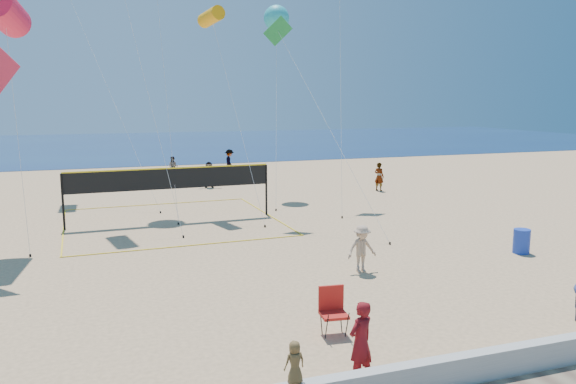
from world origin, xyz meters
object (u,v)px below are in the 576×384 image
object	(u,v)px
trash_barrel	(522,241)
woman	(361,342)
volleyball_net	(171,185)
camp_chair	(333,307)

from	to	relation	value
trash_barrel	woman	bearing A→B (deg)	-145.95
volleyball_net	woman	bearing A→B (deg)	-85.99
trash_barrel	camp_chair	bearing A→B (deg)	-155.36
camp_chair	volleyball_net	distance (m)	14.31
camp_chair	trash_barrel	xyz separation A→B (m)	(9.56, 4.39, -0.21)
camp_chair	trash_barrel	world-z (taller)	camp_chair
volleyball_net	camp_chair	bearing A→B (deg)	-83.39
woman	trash_barrel	distance (m)	12.06
woman	trash_barrel	bearing A→B (deg)	-168.87
trash_barrel	volleyball_net	world-z (taller)	volleyball_net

